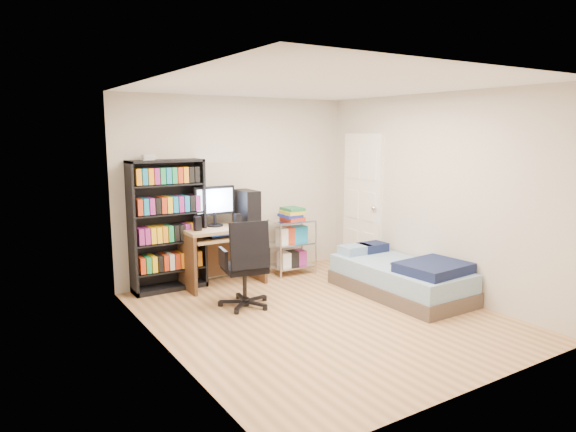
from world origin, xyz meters
TOP-DOWN VIEW (x-y plane):
  - room at (0.00, 0.00)m, footprint 3.58×4.08m
  - media_shelf at (-1.09, 1.84)m, footprint 0.95×0.32m
  - computer_desk at (-0.31, 1.71)m, footprint 1.04×0.61m
  - office_chair at (-0.57, 0.70)m, footprint 0.72×0.72m
  - wire_cart at (0.68, 1.65)m, footprint 0.62×0.47m
  - bed at (1.28, 0.06)m, footprint 0.90×1.80m
  - door at (1.72, 1.35)m, footprint 0.12×0.80m

SIDE VIEW (x-z plane):
  - bed at x=1.28m, z-range -0.03..0.48m
  - office_chair at x=-0.57m, z-range -0.19..0.85m
  - wire_cart at x=0.68m, z-range 0.15..1.11m
  - computer_desk at x=-0.31m, z-range 0.05..1.37m
  - media_shelf at x=-1.09m, z-range -0.01..1.74m
  - door at x=1.72m, z-range 0.00..2.00m
  - room at x=0.00m, z-range -0.04..2.54m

